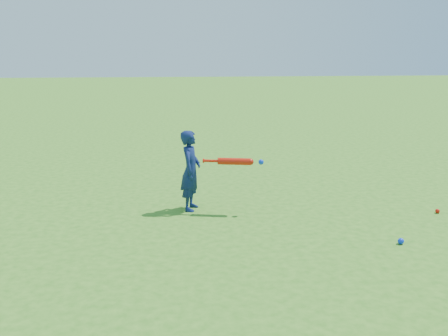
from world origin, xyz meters
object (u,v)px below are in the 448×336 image
(child, at_px, (191,171))
(ground_ball_blue, at_px, (401,241))
(ground_ball_red, at_px, (437,211))
(bat_swing, at_px, (237,161))

(child, bearing_deg, ground_ball_blue, -108.35)
(child, relative_size, ground_ball_blue, 15.42)
(ground_ball_red, distance_m, ground_ball_blue, 1.55)
(child, bearing_deg, ground_ball_red, -83.80)
(child, distance_m, bat_swing, 0.72)
(ground_ball_red, relative_size, bat_swing, 0.08)
(ground_ball_blue, bearing_deg, ground_ball_red, 45.24)
(child, bearing_deg, bat_swing, -91.69)
(child, height_order, bat_swing, child)
(ground_ball_red, xyz_separation_m, bat_swing, (-2.95, 0.39, 0.74))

